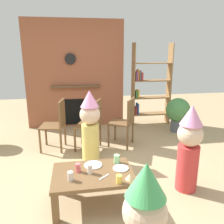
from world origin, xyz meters
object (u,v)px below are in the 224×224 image
birthday_cake_slice (130,177)px  dining_chair_left (57,122)px  paper_plate_rear (93,165)px  child_by_the_chairs (90,125)px  paper_cup_center (78,168)px  potted_plant_tall (178,112)px  child_in_pink (189,146)px  bookshelf (148,87)px  dining_chair_middle (93,122)px  paper_cup_far_left (90,169)px  paper_plate_front (121,168)px  paper_cup_near_left (117,159)px  paper_cup_near_right (70,176)px  coffee_table (93,178)px  paper_cup_far_right (119,179)px  dining_chair_right (126,119)px

birthday_cake_slice → dining_chair_left: size_ratio=0.11×
paper_plate_rear → child_by_the_chairs: 0.93m
paper_cup_center → potted_plant_tall: size_ratio=0.13×
child_in_pink → bookshelf: bearing=-101.1°
dining_chair_middle → paper_cup_far_left: bearing=106.0°
bookshelf → birthday_cake_slice: (-1.17, -2.99, -0.48)m
child_by_the_chairs → potted_plant_tall: (1.98, 1.08, -0.17)m
paper_plate_front → birthday_cake_slice: 0.25m
paper_cup_center → child_in_pink: 1.37m
paper_plate_front → paper_cup_near_left: bearing=96.5°
paper_cup_near_right → paper_cup_far_left: 0.24m
paper_plate_front → child_by_the_chairs: child_by_the_chairs is taller
paper_plate_rear → dining_chair_middle: bearing=85.3°
dining_chair_middle → child_in_pink: bearing=148.7°
bookshelf → potted_plant_tall: (0.48, -0.64, -0.45)m
child_in_pink → dining_chair_middle: size_ratio=1.23×
coffee_table → birthday_cake_slice: bearing=-28.1°
paper_plate_rear → potted_plant_tall: bearing=44.5°
paper_cup_near_left → paper_plate_front: 0.16m
paper_cup_far_right → child_by_the_chairs: 1.35m
paper_cup_near_left → dining_chair_middle: 1.33m
paper_cup_center → paper_cup_far_right: paper_cup_center is taller
coffee_table → dining_chair_middle: size_ratio=1.02×
bookshelf → paper_cup_center: size_ratio=19.01×
paper_cup_far_right → child_in_pink: size_ratio=0.08×
child_in_pink → dining_chair_middle: bearing=-56.9°
dining_chair_right → coffee_table: bearing=94.3°
paper_plate_rear → dining_chair_left: (-0.50, 1.45, 0.12)m
coffee_table → paper_plate_rear: size_ratio=4.22×
coffee_table → dining_chair_right: bearing=64.7°
paper_cup_near_left → paper_cup_far_left: bearing=-150.1°
birthday_cake_slice → dining_chair_middle: bearing=98.5°
paper_cup_near_right → paper_cup_far_right: paper_cup_near_right is taller
paper_plate_rear → child_by_the_chairs: bearing=87.6°
paper_cup_far_right → paper_plate_rear: size_ratio=0.40×
paper_cup_near_left → paper_plate_front: paper_cup_near_left is taller
paper_cup_near_right → child_in_pink: size_ratio=0.09×
birthday_cake_slice → bookshelf: bearing=68.6°
bookshelf → child_by_the_chairs: size_ratio=1.65×
child_in_pink → dining_chair_left: size_ratio=1.23×
bookshelf → coffee_table: bearing=-119.2°
paper_cup_center → paper_plate_front: size_ratio=0.54×
paper_cup_near_right → dining_chair_right: 1.96m
coffee_table → dining_chair_middle: (0.13, 1.51, 0.19)m
paper_cup_far_left → paper_plate_rear: bearing=73.9°
child_by_the_chairs → paper_cup_far_right: bearing=11.4°
coffee_table → paper_cup_far_left: bearing=-167.9°
paper_plate_front → paper_cup_far_right: bearing=-105.0°
bookshelf → paper_cup_far_right: bookshelf is taller
dining_chair_right → paper_cup_near_left: bearing=102.3°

